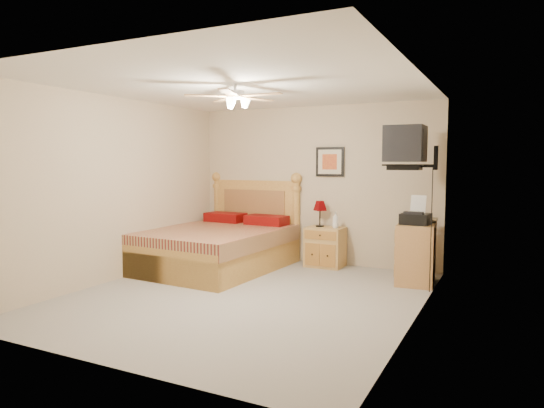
# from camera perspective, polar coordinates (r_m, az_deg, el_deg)

# --- Properties ---
(floor) EXTENTS (4.50, 4.50, 0.00)m
(floor) POSITION_cam_1_polar(r_m,az_deg,el_deg) (5.98, -3.19, -10.76)
(floor) COLOR gray
(floor) RESTS_ON ground
(ceiling) EXTENTS (4.00, 4.50, 0.04)m
(ceiling) POSITION_cam_1_polar(r_m,az_deg,el_deg) (5.82, -3.31, 13.67)
(ceiling) COLOR white
(ceiling) RESTS_ON ground
(wall_back) EXTENTS (4.00, 0.04, 2.50)m
(wall_back) POSITION_cam_1_polar(r_m,az_deg,el_deg) (7.79, 4.99, 2.24)
(wall_back) COLOR #BFAC8D
(wall_back) RESTS_ON ground
(wall_front) EXTENTS (4.00, 0.04, 2.50)m
(wall_front) POSITION_cam_1_polar(r_m,az_deg,el_deg) (3.98, -19.55, -0.66)
(wall_front) COLOR #BFAC8D
(wall_front) RESTS_ON ground
(wall_left) EXTENTS (0.04, 4.50, 2.50)m
(wall_left) POSITION_cam_1_polar(r_m,az_deg,el_deg) (6.97, -17.68, 1.70)
(wall_left) COLOR #BFAC8D
(wall_left) RESTS_ON ground
(wall_right) EXTENTS (0.04, 4.50, 2.50)m
(wall_right) POSITION_cam_1_polar(r_m,az_deg,el_deg) (5.08, 16.75, 0.58)
(wall_right) COLOR #BFAC8D
(wall_right) RESTS_ON ground
(bed) EXTENTS (1.83, 2.33, 1.45)m
(bed) POSITION_cam_1_polar(r_m,az_deg,el_deg) (7.36, -6.61, -2.04)
(bed) COLOR #B57D39
(bed) RESTS_ON ground
(nightstand) EXTENTS (0.57, 0.43, 0.61)m
(nightstand) POSITION_cam_1_polar(r_m,az_deg,el_deg) (7.57, 6.27, -5.05)
(nightstand) COLOR tan
(nightstand) RESTS_ON ground
(table_lamp) EXTENTS (0.25, 0.25, 0.40)m
(table_lamp) POSITION_cam_1_polar(r_m,az_deg,el_deg) (7.59, 5.66, -1.14)
(table_lamp) COLOR #5D0205
(table_lamp) RESTS_ON nightstand
(lotion_bottle) EXTENTS (0.12, 0.12, 0.25)m
(lotion_bottle) POSITION_cam_1_polar(r_m,az_deg,el_deg) (7.45, 7.49, -1.89)
(lotion_bottle) COLOR white
(lotion_bottle) RESTS_ON nightstand
(framed_picture) EXTENTS (0.46, 0.04, 0.46)m
(framed_picture) POSITION_cam_1_polar(r_m,az_deg,el_deg) (7.67, 6.84, 4.95)
(framed_picture) COLOR black
(framed_picture) RESTS_ON wall_back
(dresser) EXTENTS (0.53, 0.72, 0.80)m
(dresser) POSITION_cam_1_polar(r_m,az_deg,el_deg) (6.78, 16.59, -5.59)
(dresser) COLOR #A7773E
(dresser) RESTS_ON ground
(fax_machine) EXTENTS (0.38, 0.40, 0.38)m
(fax_machine) POSITION_cam_1_polar(r_m,az_deg,el_deg) (6.61, 16.57, -0.69)
(fax_machine) COLOR black
(fax_machine) RESTS_ON dresser
(magazine_lower) EXTENTS (0.27, 0.32, 0.03)m
(magazine_lower) POSITION_cam_1_polar(r_m,az_deg,el_deg) (6.97, 16.89, -1.86)
(magazine_lower) COLOR #BFAF99
(magazine_lower) RESTS_ON dresser
(magazine_upper) EXTENTS (0.26, 0.33, 0.02)m
(magazine_upper) POSITION_cam_1_polar(r_m,az_deg,el_deg) (6.96, 17.14, -1.68)
(magazine_upper) COLOR gray
(magazine_upper) RESTS_ON magazine_lower
(wall_tv) EXTENTS (0.56, 0.46, 0.58)m
(wall_tv) POSITION_cam_1_polar(r_m,az_deg,el_deg) (6.43, 16.71, 6.46)
(wall_tv) COLOR black
(wall_tv) RESTS_ON wall_right
(ceiling_fan) EXTENTS (1.14, 1.14, 0.28)m
(ceiling_fan) POSITION_cam_1_polar(r_m,az_deg,el_deg) (5.63, -4.34, 12.52)
(ceiling_fan) COLOR silver
(ceiling_fan) RESTS_ON ceiling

